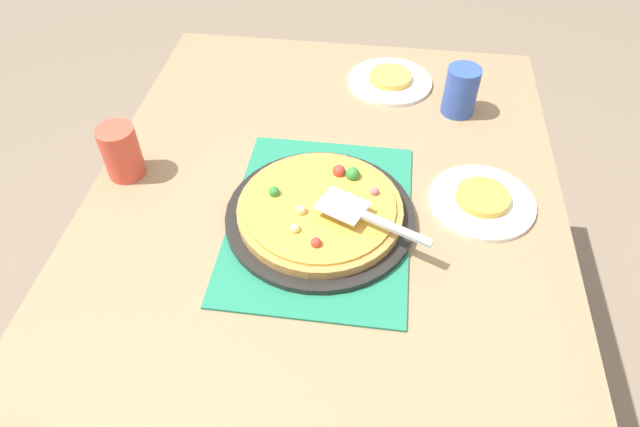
% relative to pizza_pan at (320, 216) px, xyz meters
% --- Properties ---
extents(ground_plane, '(8.00, 8.00, 0.00)m').
position_rel_pizza_pan_xyz_m(ground_plane, '(0.00, 0.00, -0.76)').
color(ground_plane, '#84705B').
extents(dining_table, '(1.40, 1.00, 0.75)m').
position_rel_pizza_pan_xyz_m(dining_table, '(0.00, 0.00, -0.12)').
color(dining_table, '#9E7A56').
rests_on(dining_table, ground_plane).
extents(placemat, '(0.48, 0.36, 0.01)m').
position_rel_pizza_pan_xyz_m(placemat, '(0.00, 0.00, -0.01)').
color(placemat, '#237F5B').
rests_on(placemat, dining_table).
extents(pizza_pan, '(0.38, 0.38, 0.01)m').
position_rel_pizza_pan_xyz_m(pizza_pan, '(0.00, 0.00, 0.00)').
color(pizza_pan, black).
rests_on(pizza_pan, placemat).
extents(pizza, '(0.33, 0.33, 0.05)m').
position_rel_pizza_pan_xyz_m(pizza, '(-0.00, 0.00, 0.02)').
color(pizza, '#B78442').
rests_on(pizza, pizza_pan).
extents(plate_near_left, '(0.22, 0.22, 0.01)m').
position_rel_pizza_pan_xyz_m(plate_near_left, '(-0.09, 0.33, -0.01)').
color(plate_near_left, white).
rests_on(plate_near_left, dining_table).
extents(plate_far_right, '(0.22, 0.22, 0.01)m').
position_rel_pizza_pan_xyz_m(plate_far_right, '(-0.52, 0.12, -0.01)').
color(plate_far_right, white).
rests_on(plate_far_right, dining_table).
extents(served_slice_left, '(0.11, 0.11, 0.02)m').
position_rel_pizza_pan_xyz_m(served_slice_left, '(-0.09, 0.33, 0.01)').
color(served_slice_left, gold).
rests_on(served_slice_left, plate_near_left).
extents(served_slice_right, '(0.11, 0.11, 0.02)m').
position_rel_pizza_pan_xyz_m(served_slice_right, '(-0.52, 0.12, 0.01)').
color(served_slice_right, '#EAB747').
rests_on(served_slice_right, plate_far_right).
extents(cup_near, '(0.08, 0.08, 0.12)m').
position_rel_pizza_pan_xyz_m(cup_near, '(-0.09, -0.44, 0.05)').
color(cup_near, '#E04C38').
rests_on(cup_near, dining_table).
extents(cup_far, '(0.08, 0.08, 0.12)m').
position_rel_pizza_pan_xyz_m(cup_far, '(-0.41, 0.29, 0.05)').
color(cup_far, '#3351AD').
rests_on(cup_far, dining_table).
extents(pizza_server, '(0.13, 0.23, 0.01)m').
position_rel_pizza_pan_xyz_m(pizza_server, '(0.04, 0.09, 0.06)').
color(pizza_server, silver).
rests_on(pizza_server, pizza).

